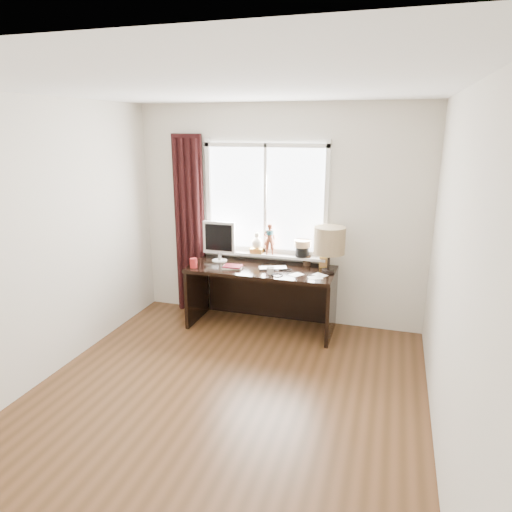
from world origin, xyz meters
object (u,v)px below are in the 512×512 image
(mug, at_px, (270,271))
(desk, at_px, (264,285))
(red_cup, at_px, (194,263))
(table_lamp, at_px, (329,241))
(laptop, at_px, (273,268))
(monitor, at_px, (219,239))

(mug, xyz_separation_m, desk, (-0.17, 0.31, -0.29))
(red_cup, xyz_separation_m, table_lamp, (1.52, 0.29, 0.31))
(laptop, distance_m, red_cup, 0.93)
(laptop, relative_size, table_lamp, 0.61)
(laptop, height_order, mug, mug)
(laptop, distance_m, mug, 0.20)
(laptop, bearing_deg, red_cup, 171.34)
(desk, xyz_separation_m, table_lamp, (0.76, -0.03, 0.61))
(laptop, height_order, desk, laptop)
(mug, relative_size, red_cup, 0.81)
(monitor, bearing_deg, table_lamp, -1.98)
(red_cup, bearing_deg, monitor, 59.79)
(red_cup, xyz_separation_m, monitor, (0.19, 0.33, 0.22))
(mug, height_order, desk, mug)
(red_cup, relative_size, monitor, 0.23)
(desk, relative_size, monitor, 3.47)
(red_cup, distance_m, table_lamp, 1.58)
(desk, bearing_deg, table_lamp, -2.51)
(table_lamp, bearing_deg, laptop, -172.98)
(laptop, bearing_deg, monitor, 148.38)
(red_cup, height_order, monitor, monitor)
(red_cup, distance_m, desk, 0.87)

